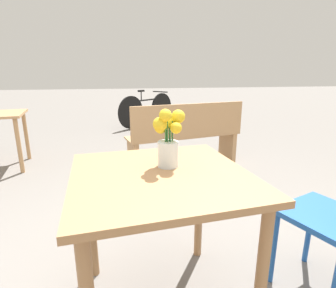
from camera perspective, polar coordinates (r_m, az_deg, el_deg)
name	(u,v)px	position (r m, az deg, el deg)	size (l,w,h in m)	color
table_front	(161,197)	(1.25, -1.56, -11.37)	(0.85, 0.85, 0.76)	#9E7047
flower_vase	(168,140)	(1.25, 0.02, 0.95)	(0.16, 0.14, 0.28)	silver
bench_near	(186,135)	(3.24, 4.04, 1.93)	(1.50, 0.64, 0.85)	tan
bicycle	(147,109)	(6.19, -4.52, 7.54)	(1.37, 1.14, 0.83)	black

